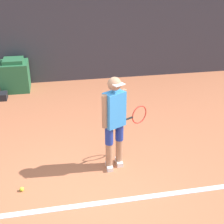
{
  "coord_description": "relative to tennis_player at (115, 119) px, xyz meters",
  "views": [
    {
      "loc": [
        -0.36,
        -3.74,
        3.21
      ],
      "look_at": [
        0.55,
        0.93,
        0.96
      ],
      "focal_mm": 50.0,
      "sensor_mm": 36.0,
      "label": 1
    }
  ],
  "objects": [
    {
      "name": "tennis_ball",
      "position": [
        -1.57,
        -0.39,
        -0.88
      ],
      "size": [
        0.07,
        0.07,
        0.07
      ],
      "color": "#D1E533",
      "rests_on": "ground_plane"
    },
    {
      "name": "tennis_player",
      "position": [
        0.0,
        0.0,
        0.0
      ],
      "size": [
        0.87,
        0.52,
        1.65
      ],
      "rotation": [
        0.0,
        0.0,
        0.47
      ],
      "color": "#A37556",
      "rests_on": "ground_plane"
    },
    {
      "name": "back_wall",
      "position": [
        -0.56,
        4.71,
        0.6
      ],
      "size": [
        24.0,
        0.1,
        3.04
      ],
      "color": "#383842",
      "rests_on": "ground_plane"
    },
    {
      "name": "ground_plane",
      "position": [
        -0.56,
        -0.74,
        -0.91
      ],
      "size": [
        24.0,
        24.0,
        0.0
      ],
      "primitive_type": "plane",
      "color": "#B76642"
    },
    {
      "name": "court_baseline",
      "position": [
        -0.56,
        -0.91,
        -0.91
      ],
      "size": [
        21.6,
        0.1,
        0.01
      ],
      "color": "white",
      "rests_on": "ground_plane"
    },
    {
      "name": "covered_chair",
      "position": [
        -2.0,
        4.2,
        -0.49
      ],
      "size": [
        0.76,
        0.82,
        0.89
      ],
      "color": "#28663D",
      "rests_on": "ground_plane"
    }
  ]
}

